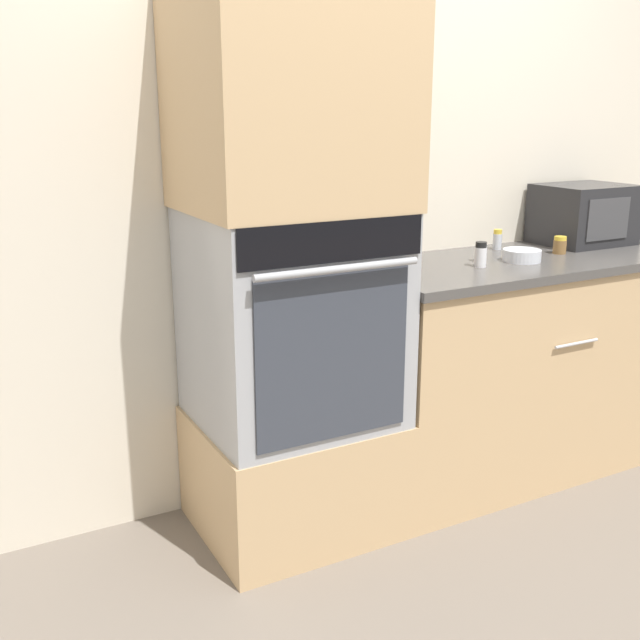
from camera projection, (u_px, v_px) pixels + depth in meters
name	position (u px, v px, depth m)	size (l,w,h in m)	color
ground_plane	(415.00, 538.00, 2.73)	(12.00, 12.00, 0.00)	#6B6056
wall_back	(332.00, 178.00, 2.93)	(8.00, 0.05, 2.50)	beige
oven_cabinet_base	(293.00, 471.00, 2.77)	(0.69, 0.60, 0.43)	tan
wall_oven	(292.00, 317.00, 2.61)	(0.66, 0.64, 0.75)	#9EA0A5
oven_cabinet_upper	(289.00, 93.00, 2.41)	(0.69, 0.60, 0.75)	tan
counter_unit	(517.00, 364.00, 3.19)	(1.47, 0.63, 0.92)	tan
microwave	(584.00, 214.00, 3.35)	(0.40, 0.32, 0.26)	#232326
knife_block	(379.00, 237.00, 2.95)	(0.10, 0.11, 0.24)	brown
bowl	(522.00, 255.00, 2.98)	(0.15, 0.15, 0.05)	silver
condiment_jar_near	(497.00, 240.00, 3.23)	(0.04, 0.04, 0.09)	silver
condiment_jar_mid	(481.00, 254.00, 2.98)	(0.05, 0.05, 0.06)	silver
condiment_jar_far	(560.00, 245.00, 3.14)	(0.06, 0.06, 0.07)	brown
condiment_jar_back	(481.00, 255.00, 2.87)	(0.05, 0.05, 0.10)	silver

